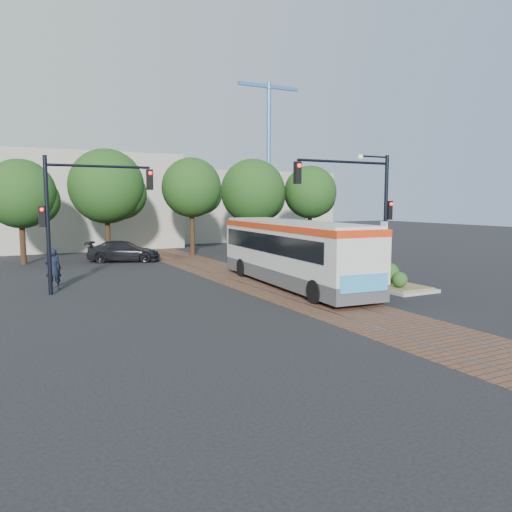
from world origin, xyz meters
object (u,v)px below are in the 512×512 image
at_px(officer, 53,269).
at_px(parked_car, 124,251).
at_px(signal_pole_main, 366,199).
at_px(city_bus, 292,250).
at_px(signal_pole_left, 75,206).
at_px(traffic_island, 381,279).

relative_size(officer, parked_car, 0.40).
bearing_deg(signal_pole_main, officer, 154.91).
relative_size(city_bus, signal_pole_main, 1.96).
xyz_separation_m(signal_pole_main, signal_pole_left, (-12.23, 4.80, -0.29)).
xyz_separation_m(traffic_island, signal_pole_left, (-13.19, 4.89, 3.54)).
bearing_deg(signal_pole_left, signal_pole_main, -21.45).
relative_size(city_bus, officer, 6.19).
xyz_separation_m(signal_pole_left, officer, (-0.87, 1.33, -2.91)).
xyz_separation_m(signal_pole_main, officer, (-13.10, 6.14, -3.21)).
xyz_separation_m(city_bus, parked_car, (-5.00, 13.34, -1.04)).
bearing_deg(city_bus, signal_pole_main, -30.38).
xyz_separation_m(traffic_island, signal_pole_main, (-0.96, 0.09, 3.83)).
relative_size(city_bus, traffic_island, 2.26).
xyz_separation_m(traffic_island, parked_car, (-8.76, 15.37, 0.36)).
bearing_deg(traffic_island, signal_pole_left, 159.64).
height_order(city_bus, signal_pole_left, signal_pole_left).
bearing_deg(signal_pole_left, parked_car, 67.09).
bearing_deg(city_bus, officer, 162.11).
bearing_deg(signal_pole_left, officer, 123.22).
relative_size(traffic_island, signal_pole_main, 0.87).
height_order(city_bus, officer, city_bus).
distance_m(signal_pole_left, officer, 3.32).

